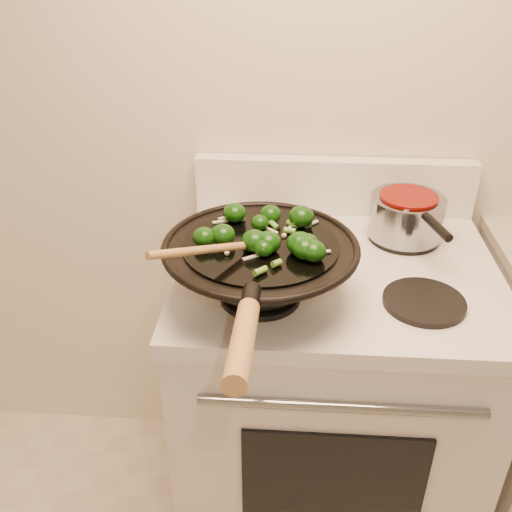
{
  "coord_description": "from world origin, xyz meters",
  "views": [
    {
      "loc": [
        -0.23,
        -0.03,
        1.65
      ],
      "look_at": [
        -0.3,
        1.01,
        1.03
      ],
      "focal_mm": 40.0,
      "sensor_mm": 36.0,
      "label": 1
    }
  ],
  "objects": [
    {
      "name": "stove",
      "position": [
        -0.11,
        1.17,
        0.47
      ],
      "size": [
        0.78,
        0.67,
        1.08
      ],
      "color": "white",
      "rests_on": "ground"
    },
    {
      "name": "wok",
      "position": [
        -0.29,
        1.01,
        1.0
      ],
      "size": [
        0.42,
        0.7,
        0.2
      ],
      "color": "black",
      "rests_on": "stove"
    },
    {
      "name": "stirfry",
      "position": [
        -0.27,
        1.02,
        1.08
      ],
      "size": [
        0.29,
        0.27,
        0.05
      ],
      "color": "#0E3708",
      "rests_on": "wok"
    },
    {
      "name": "wooden_spoon",
      "position": [
        -0.35,
        0.95,
        1.09
      ],
      "size": [
        0.22,
        0.23,
        0.09
      ],
      "color": "#AA7943",
      "rests_on": "wok"
    },
    {
      "name": "saucepan",
      "position": [
        0.07,
        1.32,
        0.99
      ],
      "size": [
        0.19,
        0.3,
        0.11
      ],
      "color": "gray",
      "rests_on": "stove"
    }
  ]
}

